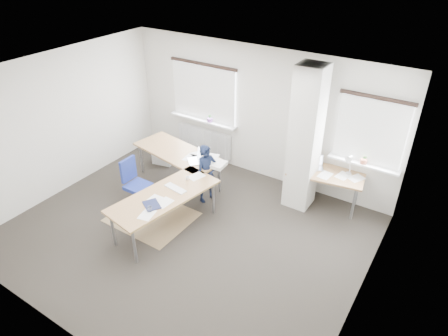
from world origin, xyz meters
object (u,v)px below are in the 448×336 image
Objects in this scene: desk_side at (326,174)px; person at (207,174)px; desk_main at (174,174)px; task_chair at (138,193)px.

desk_side is 1.24× the size of person.
desk_main is 2.89m from desk_side.
person reaches higher than task_chair.
desk_main is 2.47× the size of person.
desk_main is 0.85m from task_chair.
task_chair reaches higher than desk_main.
desk_main is 0.64m from person.
task_chair is (-3.04, -1.96, -0.41)m from desk_side.
desk_main is at bearing 157.17° from person.
person is (-2.00, -1.09, -0.08)m from desk_side.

